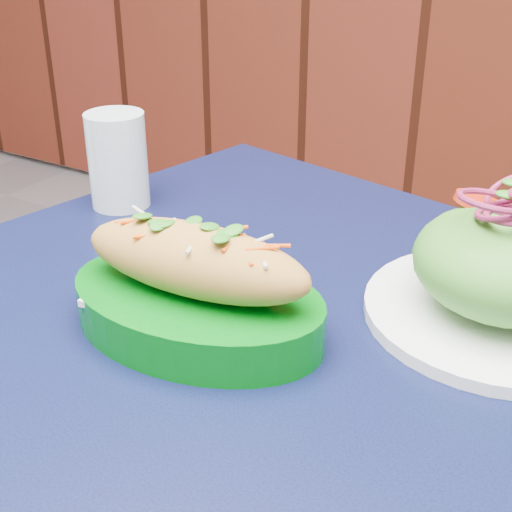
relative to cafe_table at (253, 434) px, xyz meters
The scene contains 4 objects.
cafe_table is the anchor object (origin of this frame).
banh_mi_basket 0.14m from the cafe_table, behind, with size 0.25×0.17×0.11m.
salad_plate 0.27m from the cafe_table, 45.33° to the left, with size 0.24×0.24×0.13m.
water_glass 0.39m from the cafe_table, 148.26° to the left, with size 0.07×0.07×0.12m, color silver.
Camera 1 is at (0.70, 0.85, 1.10)m, focal length 50.00 mm.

